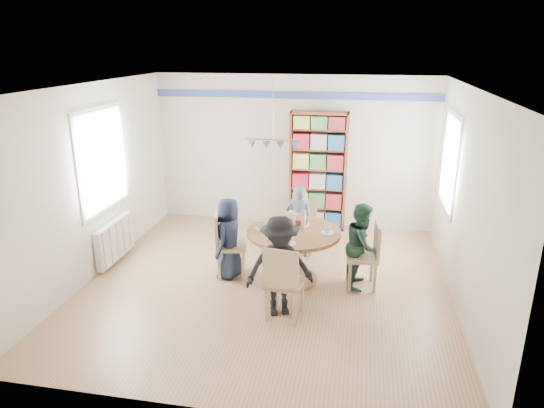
% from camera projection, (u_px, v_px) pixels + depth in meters
% --- Properties ---
extents(ground, '(5.00, 5.00, 0.00)m').
position_uv_depth(ground, '(267.00, 284.00, 6.78)').
color(ground, tan).
extents(room_shell, '(5.00, 5.00, 5.00)m').
position_uv_depth(room_shell, '(260.00, 155.00, 7.12)').
color(room_shell, white).
rests_on(room_shell, ground).
extents(radiator, '(0.12, 1.00, 0.60)m').
position_uv_depth(radiator, '(115.00, 240.00, 7.37)').
color(radiator, silver).
rests_on(radiator, ground).
extents(dining_table, '(1.30, 1.30, 0.75)m').
position_uv_depth(dining_table, '(294.00, 244.00, 6.72)').
color(dining_table, brown).
rests_on(dining_table, ground).
extents(chair_left, '(0.50, 0.50, 0.94)m').
position_uv_depth(chair_left, '(225.00, 241.00, 6.91)').
color(chair_left, tan).
rests_on(chair_left, ground).
extents(chair_right, '(0.45, 0.45, 0.93)m').
position_uv_depth(chair_right, '(368.00, 252.00, 6.56)').
color(chair_right, tan).
rests_on(chair_right, ground).
extents(chair_far, '(0.42, 0.42, 0.85)m').
position_uv_depth(chair_far, '(304.00, 224.00, 7.72)').
color(chair_far, tan).
rests_on(chair_far, ground).
extents(chair_near, '(0.48, 0.48, 0.97)m').
position_uv_depth(chair_near, '(283.00, 280.00, 5.75)').
color(chair_near, tan).
rests_on(chair_near, ground).
extents(person_left, '(0.45, 0.62, 1.17)m').
position_uv_depth(person_left, '(229.00, 238.00, 6.84)').
color(person_left, '#182035').
rests_on(person_left, ground).
extents(person_right, '(0.52, 0.63, 1.19)m').
position_uv_depth(person_right, '(362.00, 245.00, 6.58)').
color(person_right, '#1C392A').
rests_on(person_right, ground).
extents(person_far, '(0.43, 0.29, 1.17)m').
position_uv_depth(person_far, '(299.00, 221.00, 7.52)').
color(person_far, gray).
rests_on(person_far, ground).
extents(person_near, '(0.94, 0.73, 1.28)m').
position_uv_depth(person_near, '(280.00, 267.00, 5.85)').
color(person_near, black).
rests_on(person_near, ground).
extents(bookshelf, '(1.00, 0.30, 2.10)m').
position_uv_depth(bookshelf, '(318.00, 172.00, 8.56)').
color(bookshelf, brown).
rests_on(bookshelf, ground).
extents(tableware, '(1.11, 1.11, 0.29)m').
position_uv_depth(tableware, '(292.00, 226.00, 6.67)').
color(tableware, white).
rests_on(tableware, dining_table).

